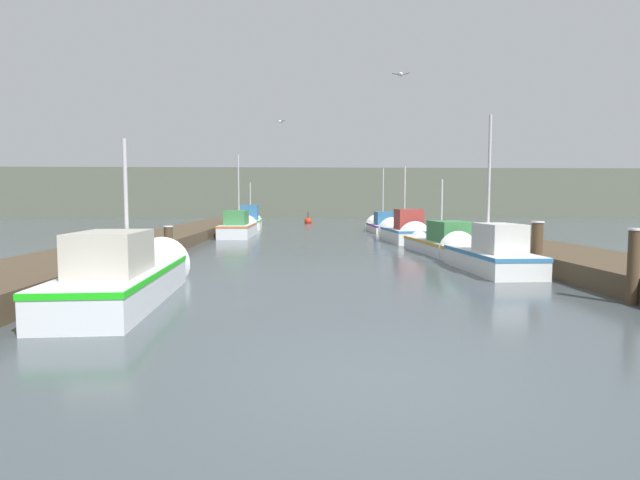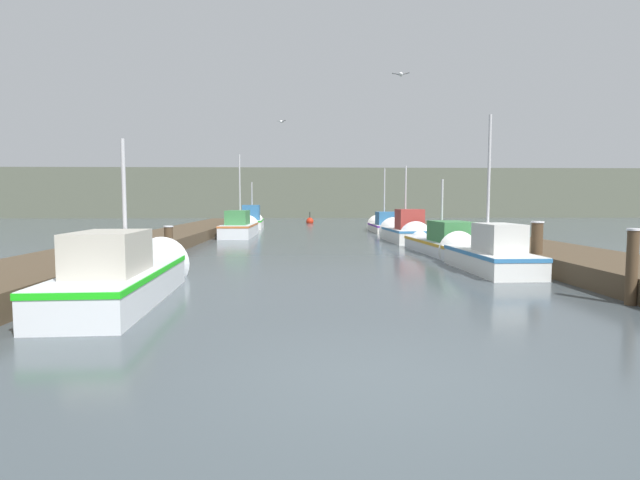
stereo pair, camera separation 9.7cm
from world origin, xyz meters
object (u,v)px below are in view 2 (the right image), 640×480
at_px(fishing_boat_3, 404,231).
at_px(channel_buoy, 310,221).
at_px(mooring_piling_1, 537,247).
at_px(seagull_1, 401,74).
at_px(mooring_piling_2, 632,267).
at_px(fishing_boat_6, 252,221).
at_px(fishing_boat_5, 384,225).
at_px(fishing_boat_4, 241,227).
at_px(seagull_lead, 282,122).
at_px(fishing_boat_1, 485,254).
at_px(fishing_boat_0, 128,275).
at_px(mooring_piling_0, 169,242).
at_px(mooring_piling_3, 421,227).
at_px(fishing_boat_2, 437,242).

bearing_deg(fishing_boat_3, channel_buoy, 100.06).
height_order(mooring_piling_1, seagull_1, seagull_1).
bearing_deg(mooring_piling_2, fishing_boat_6, 110.06).
xyz_separation_m(fishing_boat_3, fishing_boat_5, (0.26, 7.66, -0.07)).
bearing_deg(fishing_boat_6, fishing_boat_4, -91.32).
bearing_deg(seagull_lead, fishing_boat_3, -162.62).
distance_m(fishing_boat_1, fishing_boat_6, 23.26).
xyz_separation_m(fishing_boat_0, mooring_piling_0, (-1.03, 6.83, 0.09)).
height_order(mooring_piling_3, seagull_lead, seagull_lead).
xyz_separation_m(mooring_piling_3, channel_buoy, (-5.47, 17.63, -0.40)).
bearing_deg(fishing_boat_6, channel_buoy, 58.25).
bearing_deg(fishing_boat_4, channel_buoy, 75.91).
relative_size(fishing_boat_3, mooring_piling_2, 3.38).
distance_m(fishing_boat_2, seagull_1, 6.63).
bearing_deg(fishing_boat_3, mooring_piling_2, -87.77).
bearing_deg(fishing_boat_6, seagull_lead, -77.41).
bearing_deg(fishing_boat_4, fishing_boat_0, -89.62).
bearing_deg(mooring_piling_1, mooring_piling_3, 91.16).
bearing_deg(mooring_piling_0, channel_buoy, 79.05).
relative_size(fishing_boat_2, channel_buoy, 5.77).
height_order(fishing_boat_4, mooring_piling_3, fishing_boat_4).
bearing_deg(mooring_piling_2, fishing_boat_0, 173.84).
bearing_deg(mooring_piling_1, channel_buoy, 100.88).
distance_m(fishing_boat_2, mooring_piling_0, 9.87).
height_order(fishing_boat_2, fishing_boat_6, fishing_boat_6).
height_order(fishing_boat_0, mooring_piling_3, fishing_boat_0).
relative_size(mooring_piling_0, channel_buoy, 0.96).
height_order(mooring_piling_0, mooring_piling_1, mooring_piling_1).
bearing_deg(mooring_piling_0, fishing_boat_1, -17.19).
distance_m(fishing_boat_3, mooring_piling_3, 1.92).
height_order(fishing_boat_2, fishing_boat_3, fishing_boat_3).
bearing_deg(fishing_boat_0, seagull_1, 39.71).
relative_size(fishing_boat_5, mooring_piling_3, 4.60).
relative_size(mooring_piling_2, seagull_1, 2.53).
relative_size(mooring_piling_1, mooring_piling_3, 1.21).
bearing_deg(mooring_piling_0, fishing_boat_5, 56.79).
xyz_separation_m(fishing_boat_3, mooring_piling_3, (1.20, 1.50, 0.11)).
height_order(fishing_boat_1, mooring_piling_0, fishing_boat_1).
bearing_deg(fishing_boat_2, mooring_piling_3, 78.91).
distance_m(fishing_boat_5, mooring_piling_3, 6.24).
distance_m(fishing_boat_3, fishing_boat_6, 14.37).
bearing_deg(fishing_boat_0, fishing_boat_6, 87.64).
height_order(fishing_boat_0, fishing_boat_2, fishing_boat_0).
distance_m(mooring_piling_1, seagull_lead, 15.81).
xyz_separation_m(mooring_piling_2, seagull_1, (-2.97, 7.00, 5.17)).
distance_m(fishing_boat_6, mooring_piling_1, 24.32).
distance_m(fishing_boat_5, mooring_piling_2, 22.49).
height_order(fishing_boat_6, mooring_piling_2, fishing_boat_6).
relative_size(fishing_boat_3, mooring_piling_1, 3.49).
relative_size(fishing_boat_0, seagull_lead, 11.51).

